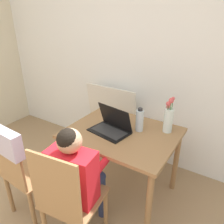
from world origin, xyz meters
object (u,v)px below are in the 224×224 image
at_px(laptop, 112,126).
at_px(water_bottle, 140,120).
at_px(chair_spare, 17,160).
at_px(flower_vase, 169,118).
at_px(person_seated, 77,172).
at_px(chair_occupied, 69,201).

xyz_separation_m(laptop, water_bottle, (0.21, 0.14, 0.05)).
height_order(chair_spare, flower_vase, flower_vase).
bearing_deg(water_bottle, chair_spare, -129.43).
bearing_deg(flower_vase, chair_spare, -133.66).
distance_m(person_seated, flower_vase, 0.92).
xyz_separation_m(chair_spare, laptop, (0.46, 0.68, 0.14)).
height_order(chair_occupied, chair_spare, chair_spare).
distance_m(flower_vase, water_bottle, 0.25).
distance_m(chair_occupied, laptop, 0.73).
height_order(flower_vase, water_bottle, flower_vase).
distance_m(person_seated, laptop, 0.56).
relative_size(chair_spare, laptop, 2.43).
height_order(laptop, flower_vase, flower_vase).
bearing_deg(flower_vase, chair_occupied, -111.86).
bearing_deg(chair_occupied, chair_spare, -5.87).
distance_m(chair_occupied, chair_spare, 0.55).
bearing_deg(person_seated, chair_occupied, 90.00).
xyz_separation_m(chair_spare, water_bottle, (0.67, 0.82, 0.19)).
bearing_deg(chair_spare, laptop, -121.16).
xyz_separation_m(person_seated, laptop, (-0.05, 0.54, 0.12)).
distance_m(chair_occupied, water_bottle, 0.89).
relative_size(chair_spare, water_bottle, 4.28).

